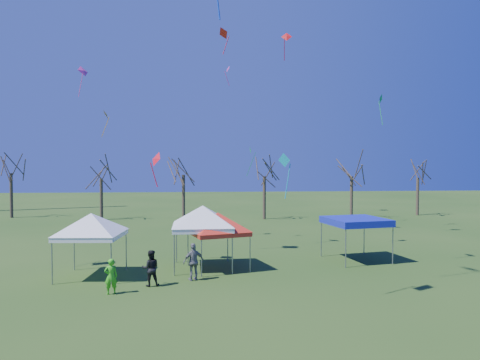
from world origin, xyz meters
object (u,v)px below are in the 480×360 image
object	(u,v)px
tree_3	(264,161)
tent_blue	(356,221)
tent_red	(218,216)
tree_2	(183,159)
person_grey	(194,262)
person_green	(111,276)
tree_4	(352,161)
tent_white_west	(91,218)
tree_0	(11,157)
tent_white_mid	(203,210)
person_dark	(151,268)
tree_5	(418,164)
tree_1	(101,164)

from	to	relation	value
tree_3	tent_blue	world-z (taller)	tree_3
tent_red	tree_2	bearing A→B (deg)	97.76
tree_2	tent_red	bearing A→B (deg)	-82.24
tent_red	person_grey	xyz separation A→B (m)	(-1.26, -2.19, -1.95)
tent_red	person_green	xyz separation A→B (m)	(-4.81, -4.16, -2.08)
tree_2	tree_3	world-z (taller)	tree_2
tree_2	tree_4	world-z (taller)	tree_2
tent_white_west	person_grey	bearing A→B (deg)	-11.79
tent_blue	person_grey	bearing A→B (deg)	-158.99
tree_0	tent_white_mid	bearing A→B (deg)	-49.61
tree_4	tent_red	xyz separation A→B (m)	(-14.80, -21.07, -3.20)
person_dark	tree_0	bearing A→B (deg)	-64.80
tree_4	tent_blue	size ratio (longest dim) A/B	2.11
tent_white_mid	tent_blue	world-z (taller)	tent_white_mid
tree_4	tent_white_west	distance (m)	30.85
tree_0	tent_blue	xyz separation A→B (m)	(29.59, -23.02, -4.18)
tent_white_mid	person_green	xyz separation A→B (m)	(-3.98, -4.42, -2.42)
tree_2	tent_red	xyz separation A→B (m)	(2.92, -21.45, -3.43)
tent_white_mid	person_green	bearing A→B (deg)	-132.02
tree_0	tree_2	size ratio (longest dim) A/B	1.03
person_green	person_grey	size ratio (longest dim) A/B	0.86
tree_0	tree_3	xyz separation A→B (m)	(26.88, -3.34, -0.41)
tent_red	person_grey	size ratio (longest dim) A/B	2.11
tree_4	person_grey	distance (m)	28.74
tent_blue	tent_red	bearing A→B (deg)	-170.07
tree_5	tent_red	xyz separation A→B (m)	(-23.17, -23.14, -2.87)
tent_white_west	tent_white_mid	xyz separation A→B (m)	(5.59, 1.38, 0.20)
person_dark	tree_4	bearing A→B (deg)	-135.05
tent_white_west	tree_4	bearing A→B (deg)	46.29
tree_1	person_green	distance (m)	27.15
tent_white_mid	tree_1	bearing A→B (deg)	116.07
person_green	person_grey	world-z (taller)	person_grey
tree_2	tent_blue	bearing A→B (deg)	-60.98
tree_5	person_green	size ratio (longest dim) A/B	4.79
tree_1	tree_5	size ratio (longest dim) A/B	1.01
tree_0	tent_white_west	xyz separation A→B (m)	(14.99, -25.57, -3.49)
tree_5	person_green	bearing A→B (deg)	-135.70
tree_4	tree_3	bearing A→B (deg)	179.74
tree_0	tent_red	size ratio (longest dim) A/B	2.20
tent_blue	person_dark	distance (m)	12.35
tree_3	person_dark	distance (m)	26.21
tent_red	person_grey	bearing A→B (deg)	-119.86
tent_white_west	person_grey	xyz separation A→B (m)	(5.16, -1.08, -2.09)
tent_red	person_grey	world-z (taller)	tent_red
tent_red	tree_3	bearing A→B (deg)	75.46
tent_white_mid	tree_3	bearing A→B (deg)	73.19
tent_white_mid	tent_red	xyz separation A→B (m)	(0.82, -0.26, -0.34)
tree_1	person_green	xyz separation A→B (m)	(6.52, -25.88, -5.01)
tree_5	tent_white_mid	distance (m)	33.24
tree_2	tent_red	distance (m)	21.92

